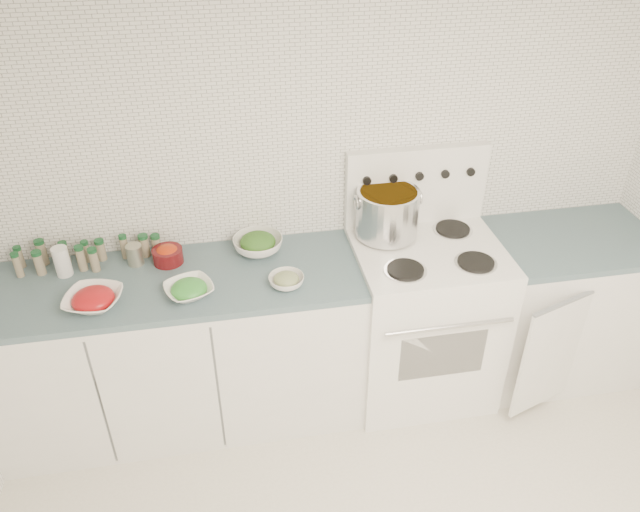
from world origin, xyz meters
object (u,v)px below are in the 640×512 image
at_px(stock_pot, 387,211).
at_px(bowl_snowpea, 189,289).
at_px(stove, 422,315).
at_px(bowl_tomato, 93,299).

relative_size(stock_pot, bowl_snowpea, 1.23).
relative_size(stove, bowl_snowpea, 4.85).
xyz_separation_m(stock_pot, bowl_snowpea, (-1.02, -0.29, -0.15)).
bearing_deg(bowl_tomato, bowl_snowpea, 0.76).
relative_size(stove, bowl_tomato, 4.42).
bearing_deg(bowl_snowpea, stock_pot, 15.89).
bearing_deg(bowl_tomato, stove, 4.75).
bearing_deg(bowl_tomato, stock_pot, 11.57).
bearing_deg(stove, bowl_tomato, -175.25).
height_order(stock_pot, bowl_snowpea, stock_pot).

